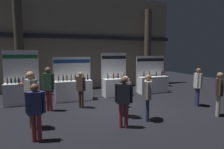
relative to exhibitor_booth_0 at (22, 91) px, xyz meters
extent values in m
plane|color=black|center=(3.86, -2.21, -0.63)|extent=(24.77, 24.77, 0.00)
cube|color=tan|center=(3.86, 2.95, 2.50)|extent=(12.38, 0.25, 6.25)
cube|color=#2D2D33|center=(3.86, 2.64, 2.81)|extent=(12.38, 0.20, 0.24)
cylinder|color=#51473D|center=(-0.24, 2.03, 2.07)|extent=(0.47, 0.47, 5.39)
cylinder|color=#51473D|center=(7.95, 2.03, 2.07)|extent=(0.47, 0.47, 5.39)
cube|color=white|center=(0.00, -0.05, -0.12)|extent=(1.47, 0.60, 1.02)
cube|color=white|center=(0.00, 0.29, 0.64)|extent=(1.54, 0.04, 2.55)
cube|color=#1E6638|center=(0.00, 0.27, 1.61)|extent=(1.50, 0.01, 0.18)
cylinder|color=#472D14|center=(-0.55, -0.11, 0.51)|extent=(0.06, 0.06, 0.24)
cylinder|color=#472D14|center=(-0.55, -0.11, 0.66)|extent=(0.03, 0.03, 0.06)
cylinder|color=red|center=(-0.55, -0.11, 0.70)|extent=(0.03, 0.03, 0.02)
cylinder|color=black|center=(-0.42, 0.01, 0.50)|extent=(0.07, 0.07, 0.22)
cylinder|color=black|center=(-0.42, 0.01, 0.64)|extent=(0.03, 0.03, 0.06)
cylinder|color=black|center=(-0.42, 0.01, 0.68)|extent=(0.03, 0.03, 0.02)
cylinder|color=#19381E|center=(-0.24, -0.07, 0.51)|extent=(0.06, 0.06, 0.25)
cylinder|color=#19381E|center=(-0.24, -0.07, 0.67)|extent=(0.03, 0.03, 0.07)
cylinder|color=gold|center=(-0.24, -0.07, 0.72)|extent=(0.03, 0.03, 0.02)
cylinder|color=black|center=(-0.08, -0.13, 0.50)|extent=(0.07, 0.07, 0.24)
cylinder|color=black|center=(-0.08, -0.13, 0.66)|extent=(0.03, 0.03, 0.06)
cylinder|color=red|center=(-0.08, -0.13, 0.70)|extent=(0.03, 0.03, 0.02)
cylinder|color=black|center=(0.09, -0.09, 0.51)|extent=(0.06, 0.06, 0.24)
cylinder|color=black|center=(0.09, -0.09, 0.67)|extent=(0.03, 0.03, 0.07)
cylinder|color=gold|center=(0.09, -0.09, 0.71)|extent=(0.03, 0.03, 0.02)
cylinder|color=#472D14|center=(0.23, -0.05, 0.52)|extent=(0.07, 0.07, 0.28)
cylinder|color=#472D14|center=(0.23, -0.05, 0.70)|extent=(0.03, 0.03, 0.08)
cylinder|color=gold|center=(0.23, -0.05, 0.75)|extent=(0.03, 0.03, 0.02)
cylinder|color=#472D14|center=(0.40, -0.08, 0.52)|extent=(0.07, 0.07, 0.27)
cylinder|color=#472D14|center=(0.40, -0.08, 0.69)|extent=(0.03, 0.03, 0.07)
cylinder|color=black|center=(0.40, -0.08, 0.73)|extent=(0.03, 0.03, 0.02)
cylinder|color=black|center=(0.55, 0.00, 0.51)|extent=(0.07, 0.07, 0.25)
cylinder|color=black|center=(0.55, 0.00, 0.67)|extent=(0.03, 0.03, 0.06)
cylinder|color=black|center=(0.55, 0.00, 0.71)|extent=(0.03, 0.03, 0.02)
cube|color=maroon|center=(0.03, -0.23, 0.39)|extent=(0.31, 0.33, 0.01)
cube|color=white|center=(2.39, -0.14, -0.12)|extent=(1.82, 0.60, 1.02)
cube|color=white|center=(2.39, 0.20, 0.47)|extent=(1.91, 0.04, 2.20)
cube|color=navy|center=(2.39, 0.18, 1.35)|extent=(1.85, 0.01, 0.18)
cylinder|color=#472D14|center=(1.66, -0.18, 0.50)|extent=(0.07, 0.07, 0.23)
cylinder|color=#472D14|center=(1.66, -0.18, 0.65)|extent=(0.03, 0.03, 0.07)
cylinder|color=red|center=(1.66, -0.18, 0.69)|extent=(0.03, 0.03, 0.02)
cylinder|color=black|center=(1.89, -0.14, 0.51)|extent=(0.06, 0.06, 0.23)
cylinder|color=black|center=(1.89, -0.14, 0.66)|extent=(0.03, 0.03, 0.08)
cylinder|color=black|center=(1.89, -0.14, 0.71)|extent=(0.03, 0.03, 0.02)
cylinder|color=#472D14|center=(2.08, -0.10, 0.51)|extent=(0.07, 0.07, 0.25)
cylinder|color=#472D14|center=(2.08, -0.10, 0.67)|extent=(0.03, 0.03, 0.06)
cylinder|color=gold|center=(2.08, -0.10, 0.71)|extent=(0.03, 0.03, 0.02)
cylinder|color=#19381E|center=(2.27, -0.20, 0.52)|extent=(0.06, 0.06, 0.25)
cylinder|color=#19381E|center=(2.27, -0.20, 0.69)|extent=(0.03, 0.03, 0.08)
cylinder|color=black|center=(2.27, -0.20, 0.74)|extent=(0.03, 0.03, 0.02)
cylinder|color=#472D14|center=(2.49, -0.13, 0.52)|extent=(0.07, 0.07, 0.26)
cylinder|color=#472D14|center=(2.49, -0.13, 0.68)|extent=(0.03, 0.03, 0.07)
cylinder|color=gold|center=(2.49, -0.13, 0.72)|extent=(0.03, 0.03, 0.02)
cylinder|color=#472D14|center=(2.69, -0.17, 0.51)|extent=(0.06, 0.06, 0.24)
cylinder|color=#472D14|center=(2.69, -0.17, 0.67)|extent=(0.03, 0.03, 0.08)
cylinder|color=gold|center=(2.69, -0.17, 0.72)|extent=(0.03, 0.03, 0.02)
cylinder|color=#472D14|center=(2.89, -0.23, 0.52)|extent=(0.07, 0.07, 0.26)
cylinder|color=#472D14|center=(2.89, -0.23, 0.69)|extent=(0.03, 0.03, 0.08)
cylinder|color=gold|center=(2.89, -0.23, 0.74)|extent=(0.03, 0.03, 0.02)
cylinder|color=black|center=(3.10, -0.23, 0.52)|extent=(0.06, 0.06, 0.27)
cylinder|color=black|center=(3.10, -0.23, 0.69)|extent=(0.03, 0.03, 0.07)
cylinder|color=gold|center=(3.10, -0.23, 0.73)|extent=(0.03, 0.03, 0.02)
cube|color=white|center=(4.75, -0.01, -0.13)|extent=(1.41, 0.60, 1.00)
cube|color=white|center=(4.75, 0.33, 0.58)|extent=(1.48, 0.04, 2.42)
cube|color=black|center=(4.75, 0.31, 1.53)|extent=(1.43, 0.01, 0.18)
cylinder|color=#19381E|center=(4.28, 0.04, 0.47)|extent=(0.07, 0.07, 0.22)
cylinder|color=#19381E|center=(4.28, 0.04, 0.62)|extent=(0.03, 0.03, 0.07)
cylinder|color=red|center=(4.28, 0.04, 0.66)|extent=(0.03, 0.03, 0.02)
cylinder|color=#472D14|center=(4.60, -0.01, 0.49)|extent=(0.07, 0.07, 0.25)
cylinder|color=#472D14|center=(4.60, -0.01, 0.65)|extent=(0.03, 0.03, 0.07)
cylinder|color=red|center=(4.60, -0.01, 0.70)|extent=(0.03, 0.03, 0.02)
cylinder|color=black|center=(4.89, 0.05, 0.49)|extent=(0.08, 0.08, 0.26)
cylinder|color=black|center=(4.89, 0.05, 0.66)|extent=(0.03, 0.03, 0.08)
cylinder|color=gold|center=(4.89, 0.05, 0.71)|extent=(0.03, 0.03, 0.02)
cylinder|color=#472D14|center=(5.21, -0.07, 0.49)|extent=(0.07, 0.07, 0.25)
cylinder|color=#472D14|center=(5.21, -0.07, 0.65)|extent=(0.03, 0.03, 0.07)
cylinder|color=black|center=(5.21, -0.07, 0.70)|extent=(0.03, 0.03, 0.02)
cube|color=white|center=(7.16, 0.01, -0.13)|extent=(1.83, 0.60, 1.00)
cube|color=white|center=(7.16, 0.35, 0.48)|extent=(1.92, 0.04, 2.22)
cube|color=black|center=(7.16, 0.33, 1.36)|extent=(1.87, 0.01, 0.18)
cylinder|color=black|center=(6.54, 0.03, 0.49)|extent=(0.06, 0.06, 0.25)
cylinder|color=black|center=(6.54, 0.03, 0.65)|extent=(0.03, 0.03, 0.07)
cylinder|color=black|center=(6.54, 0.03, 0.70)|extent=(0.03, 0.03, 0.02)
cylinder|color=#472D14|center=(6.96, 0.09, 0.50)|extent=(0.07, 0.07, 0.27)
cylinder|color=#472D14|center=(6.96, 0.09, 0.66)|extent=(0.03, 0.03, 0.07)
cylinder|color=black|center=(6.96, 0.09, 0.71)|extent=(0.03, 0.03, 0.02)
cylinder|color=#19381E|center=(7.38, 0.00, 0.48)|extent=(0.06, 0.06, 0.24)
cylinder|color=#19381E|center=(7.38, 0.00, 0.64)|extent=(0.03, 0.03, 0.08)
cylinder|color=red|center=(7.38, 0.00, 0.69)|extent=(0.03, 0.03, 0.02)
cylinder|color=black|center=(7.79, 0.01, 0.50)|extent=(0.07, 0.07, 0.27)
cylinder|color=black|center=(7.79, 0.01, 0.67)|extent=(0.03, 0.03, 0.06)
cylinder|color=red|center=(7.79, 0.01, 0.71)|extent=(0.03, 0.03, 0.02)
cylinder|color=#38383D|center=(4.28, -2.07, -0.33)|extent=(0.33, 0.33, 0.60)
torus|color=black|center=(4.28, -2.07, -0.02)|extent=(0.32, 0.32, 0.02)
cylinder|color=maroon|center=(1.25, -1.54, -0.19)|extent=(0.12, 0.12, 0.89)
cylinder|color=maroon|center=(1.12, -1.47, -0.19)|extent=(0.12, 0.12, 0.89)
cube|color=#33563D|center=(1.18, -1.50, 0.61)|extent=(0.42, 0.38, 0.70)
sphere|color=brown|center=(1.18, -1.50, 1.09)|extent=(0.24, 0.24, 0.24)
cylinder|color=#33563D|center=(1.38, -1.60, 0.62)|extent=(0.08, 0.08, 0.67)
cylinder|color=#33563D|center=(0.99, -1.40, 0.62)|extent=(0.08, 0.08, 0.67)
cylinder|color=#ADA393|center=(7.19, -4.42, -0.22)|extent=(0.12, 0.12, 0.82)
cylinder|color=#ADA393|center=(7.29, -4.31, -0.22)|extent=(0.12, 0.12, 0.82)
cube|color=#47382D|center=(7.24, -4.36, 0.51)|extent=(0.41, 0.41, 0.65)
sphere|color=#8C6647|center=(7.24, -4.36, 0.95)|extent=(0.22, 0.22, 0.22)
cylinder|color=#47382D|center=(7.09, -4.52, 0.52)|extent=(0.08, 0.08, 0.61)
cylinder|color=#47382D|center=(7.39, -4.20, 0.52)|extent=(0.08, 0.08, 0.61)
cylinder|color=maroon|center=(3.48, -4.16, -0.23)|extent=(0.12, 0.12, 0.81)
cylinder|color=maroon|center=(3.33, -4.08, -0.23)|extent=(0.12, 0.12, 0.81)
cube|color=#23232D|center=(3.40, -4.12, 0.50)|extent=(0.46, 0.39, 0.64)
sphere|color=brown|center=(3.40, -4.12, 0.93)|extent=(0.22, 0.22, 0.22)
cylinder|color=#23232D|center=(3.62, -4.24, 0.51)|extent=(0.08, 0.08, 0.61)
cylinder|color=#23232D|center=(3.19, -4.00, 0.51)|extent=(0.08, 0.08, 0.61)
cylinder|color=#23232D|center=(3.88, -3.35, -0.25)|extent=(0.12, 0.12, 0.76)
cylinder|color=#23232D|center=(3.83, -3.18, -0.25)|extent=(0.12, 0.12, 0.76)
cube|color=#47382D|center=(3.85, -3.27, 0.43)|extent=(0.33, 0.48, 0.60)
sphere|color=tan|center=(3.85, -3.27, 0.84)|extent=(0.21, 0.21, 0.21)
cylinder|color=#47382D|center=(3.92, -3.52, 0.44)|extent=(0.08, 0.08, 0.57)
cylinder|color=#47382D|center=(3.78, -3.01, 0.44)|extent=(0.08, 0.08, 0.57)
cylinder|color=#33563D|center=(0.69, -3.26, -0.19)|extent=(0.12, 0.12, 0.89)
cylinder|color=#33563D|center=(0.60, -3.12, -0.19)|extent=(0.12, 0.12, 0.89)
cube|color=#ADA393|center=(0.65, -3.19, 0.61)|extent=(0.42, 0.46, 0.71)
sphere|color=tan|center=(0.65, -3.19, 1.10)|extent=(0.25, 0.25, 0.25)
cylinder|color=#ADA393|center=(0.78, -3.39, 0.63)|extent=(0.08, 0.08, 0.67)
cylinder|color=#ADA393|center=(0.52, -2.99, 0.63)|extent=(0.08, 0.08, 0.67)
cylinder|color=maroon|center=(0.74, -4.13, -0.24)|extent=(0.12, 0.12, 0.78)
cylinder|color=maroon|center=(0.88, -4.16, -0.24)|extent=(0.12, 0.12, 0.78)
cube|color=navy|center=(0.81, -4.14, 0.45)|extent=(0.41, 0.32, 0.62)
sphere|color=brown|center=(0.81, -4.14, 0.87)|extent=(0.21, 0.21, 0.21)
cylinder|color=navy|center=(0.59, -4.09, 0.47)|extent=(0.08, 0.08, 0.58)
cylinder|color=navy|center=(1.03, -4.20, 0.47)|extent=(0.08, 0.08, 0.58)
cylinder|color=navy|center=(4.43, -3.89, -0.23)|extent=(0.12, 0.12, 0.80)
cylinder|color=navy|center=(4.53, -3.74, -0.23)|extent=(0.12, 0.12, 0.80)
cube|color=#ADA393|center=(4.48, -3.81, 0.49)|extent=(0.45, 0.51, 0.64)
sphere|color=#8C6647|center=(4.48, -3.81, 0.92)|extent=(0.22, 0.22, 0.22)
cylinder|color=#ADA393|center=(4.33, -4.04, 0.50)|extent=(0.08, 0.08, 0.60)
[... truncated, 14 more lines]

